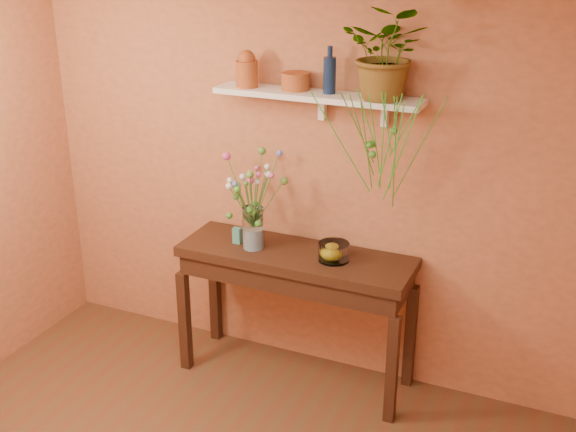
% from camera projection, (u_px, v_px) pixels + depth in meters
% --- Properties ---
extents(room, '(4.04, 4.04, 2.70)m').
position_uv_depth(room, '(137.00, 322.00, 2.99)').
color(room, '#572E1A').
rests_on(room, ground).
extents(sideboard, '(1.53, 0.49, 0.93)m').
position_uv_depth(sideboard, '(296.00, 271.00, 4.69)').
color(sideboard, '#371D12').
rests_on(sideboard, ground).
extents(wall_shelf, '(1.30, 0.24, 0.19)m').
position_uv_depth(wall_shelf, '(319.00, 97.00, 4.35)').
color(wall_shelf, white).
rests_on(wall_shelf, room).
extents(terracotta_jug, '(0.16, 0.16, 0.23)m').
position_uv_depth(terracotta_jug, '(247.00, 70.00, 4.46)').
color(terracotta_jug, '#A14C20').
rests_on(terracotta_jug, wall_shelf).
extents(terracotta_pot, '(0.22, 0.22, 0.11)m').
position_uv_depth(terracotta_pot, '(296.00, 81.00, 4.40)').
color(terracotta_pot, '#A14C20').
rests_on(terracotta_pot, wall_shelf).
extents(blue_bottle, '(0.09, 0.09, 0.28)m').
position_uv_depth(blue_bottle, '(330.00, 74.00, 4.29)').
color(blue_bottle, '#0D1E3F').
rests_on(blue_bottle, wall_shelf).
extents(spider_plant, '(0.49, 0.43, 0.54)m').
position_uv_depth(spider_plant, '(388.00, 53.00, 4.07)').
color(spider_plant, '#387824').
rests_on(spider_plant, wall_shelf).
extents(plant_fronds, '(0.73, 0.29, 0.72)m').
position_uv_depth(plant_fronds, '(380.00, 142.00, 4.11)').
color(plant_fronds, '#387824').
rests_on(plant_fronds, wall_shelf).
extents(glass_vase, '(0.13, 0.13, 0.28)m').
position_uv_depth(glass_vase, '(253.00, 231.00, 4.66)').
color(glass_vase, white).
rests_on(glass_vase, sideboard).
extents(bouquet, '(0.44, 0.46, 0.48)m').
position_uv_depth(bouquet, '(251.00, 184.00, 4.56)').
color(bouquet, '#386B28').
rests_on(bouquet, glass_vase).
extents(glass_bowl, '(0.19, 0.19, 0.12)m').
position_uv_depth(glass_bowl, '(334.00, 252.00, 4.51)').
color(glass_bowl, white).
rests_on(glass_bowl, sideboard).
extents(lemon, '(0.09, 0.09, 0.09)m').
position_uv_depth(lemon, '(332.00, 253.00, 4.52)').
color(lemon, yellow).
rests_on(lemon, glass_bowl).
extents(carton, '(0.05, 0.04, 0.11)m').
position_uv_depth(carton, '(237.00, 236.00, 4.75)').
color(carton, teal).
rests_on(carton, sideboard).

